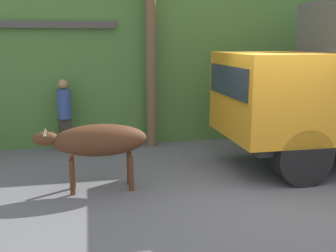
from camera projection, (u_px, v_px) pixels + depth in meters
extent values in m
plane|color=slate|center=(278.00, 195.00, 6.73)|extent=(60.00, 60.00, 0.00)
cube|color=#4C7A38|center=(185.00, 60.00, 12.78)|extent=(32.00, 5.56, 3.99)
cube|color=orange|center=(276.00, 95.00, 7.81)|extent=(2.00, 2.31, 1.64)
cube|color=#232D38|center=(228.00, 81.00, 7.55)|extent=(0.04, 1.96, 0.57)
cylinder|color=black|center=(300.00, 155.00, 7.18)|extent=(1.07, 0.51, 1.07)
ellipsoid|color=#512D19|center=(101.00, 140.00, 6.79)|extent=(1.62, 0.56, 0.56)
ellipsoid|color=#512D19|center=(45.00, 139.00, 6.60)|extent=(0.42, 0.24, 0.24)
cone|color=#B7AD93|center=(44.00, 133.00, 6.48)|extent=(0.06, 0.06, 0.11)
cone|color=#B7AD93|center=(46.00, 130.00, 6.66)|extent=(0.06, 0.06, 0.11)
cylinder|color=#512D19|center=(72.00, 177.00, 6.67)|extent=(0.09, 0.09, 0.62)
cylinder|color=#512D19|center=(73.00, 172.00, 6.96)|extent=(0.09, 0.09, 0.62)
cylinder|color=#512D19|center=(131.00, 174.00, 6.86)|extent=(0.09, 0.09, 0.62)
cylinder|color=#512D19|center=(129.00, 168.00, 7.16)|extent=(0.09, 0.09, 0.62)
cube|color=#38332D|center=(66.00, 135.00, 9.37)|extent=(0.32, 0.27, 0.80)
cylinder|color=#334C8C|center=(64.00, 104.00, 9.22)|extent=(0.42, 0.42, 0.69)
sphere|color=#A87A56|center=(63.00, 84.00, 9.12)|extent=(0.23, 0.23, 0.23)
cylinder|color=brown|center=(151.00, 29.00, 9.31)|extent=(0.26, 0.26, 5.73)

